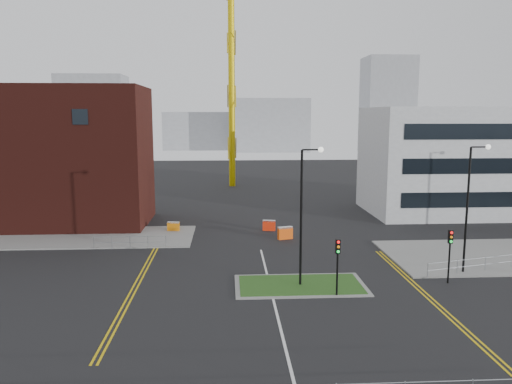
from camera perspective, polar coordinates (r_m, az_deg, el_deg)
ground at (r=26.07m, az=3.17°, el=-16.62°), size 200.00×200.00×0.00m
pavement_left at (r=49.83m, az=-23.56°, el=-4.83°), size 28.00×8.00×0.12m
island_kerb at (r=33.65m, az=5.07°, el=-10.57°), size 8.60×4.60×0.08m
grass_island at (r=33.64m, az=5.07°, el=-10.54°), size 8.00×4.00×0.12m
brick_building at (r=55.40m, az=-24.75°, el=3.52°), size 24.20×10.07×14.24m
office_block at (r=62.59m, az=24.11°, el=3.31°), size 25.00×12.20×12.00m
tower_crane at (r=81.38m, az=1.27°, el=20.71°), size 52.31×10.53×40.65m
streetlamp_island at (r=32.30m, az=5.58°, el=-1.53°), size 1.46×0.36×9.18m
streetlamp_right_near at (r=37.88m, az=23.34°, el=-0.68°), size 1.46×0.36×9.18m
traffic_light_island at (r=31.34m, az=9.32°, el=-7.27°), size 0.28×0.33×3.65m
traffic_light_right at (r=35.71m, az=21.30°, el=-5.77°), size 0.28×0.33×3.65m
railing_left at (r=43.48m, az=-14.21°, el=-5.35°), size 6.05×0.05×1.10m
centre_line at (r=27.88m, az=2.70°, el=-14.85°), size 0.15×30.00×0.01m
yellow_left_a at (r=35.77m, az=-13.40°, el=-9.65°), size 0.12×24.00×0.01m
yellow_left_b at (r=35.72m, az=-12.92°, el=-9.66°), size 0.12×24.00×0.01m
yellow_right_a at (r=33.74m, az=18.53°, el=-11.02°), size 0.12×20.00×0.01m
yellow_right_b at (r=33.85m, az=19.01°, el=-10.98°), size 0.12×20.00×0.01m
skyline_a at (r=148.15m, az=-18.05°, el=8.34°), size 18.00×12.00×22.00m
skyline_b at (r=153.95m, az=1.48°, el=7.65°), size 24.00×12.00×16.00m
skyline_c at (r=155.90m, az=14.76°, el=9.59°), size 14.00×12.00×28.00m
skyline_d at (r=163.55m, az=-5.16°, el=6.99°), size 30.00×12.00×12.00m
barrier_left at (r=48.86m, az=-9.42°, el=-3.90°), size 1.20×0.55×0.97m
barrier_mid at (r=45.50m, az=3.35°, el=-4.63°), size 1.42×0.79×1.13m
barrier_right at (r=48.73m, az=1.50°, el=-3.78°), size 1.27×0.62×1.02m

